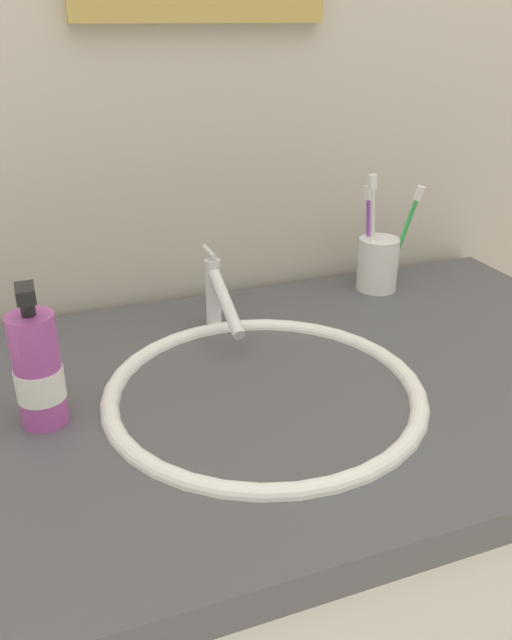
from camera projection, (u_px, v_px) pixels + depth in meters
tiled_wall_back at (198, 77)px, 1.00m from camera, size 2.29×0.04×2.40m
vanity_counter at (277, 607)px, 1.03m from camera, size 1.09×0.63×0.85m
sink_basin at (264, 416)px, 0.84m from camera, size 0.41×0.41×0.11m
faucet at (218, 295)px, 0.96m from camera, size 0.02×0.16×0.12m
toothbrush_cup at (378, 264)px, 1.12m from camera, size 0.07×0.07×0.09m
toothbrush_purple at (368, 229)px, 1.11m from camera, size 0.01×0.03×0.17m
toothbrush_green at (405, 231)px, 1.09m from camera, size 0.05×0.04×0.18m
toothbrush_white at (373, 226)px, 1.08m from camera, size 0.03×0.01×0.20m
soap_dispenser at (38, 371)px, 0.74m from camera, size 0.06×0.06×0.18m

